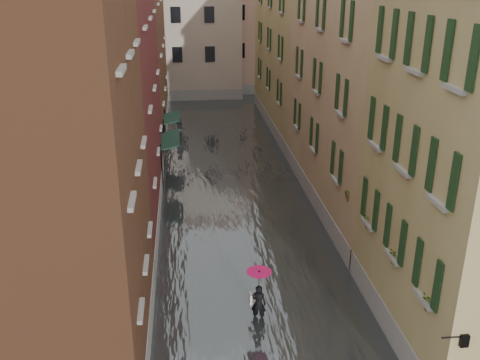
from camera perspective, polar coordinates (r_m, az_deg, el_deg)
ground at (r=20.56m, az=2.28°, el=-13.68°), size 120.00×120.00×0.00m
floodwater at (r=31.94m, az=-1.06°, el=0.01°), size 10.00×60.00×0.20m
building_left_near at (r=16.16m, az=-21.62°, el=0.59°), size 6.00×8.00×13.00m
building_left_mid at (r=26.56m, az=-15.74°, el=8.61°), size 6.00×14.00×12.50m
building_left_far at (r=41.11m, az=-12.64°, el=14.35°), size 6.00×16.00×14.00m
building_right_mid at (r=27.83m, az=14.35°, el=9.84°), size 6.00×14.00×13.00m
building_right_far at (r=42.14m, az=7.28°, el=13.13°), size 6.00×16.00×11.50m
building_end_cream at (r=54.84m, az=-6.78°, el=15.90°), size 12.00×9.00×13.00m
building_end_pink at (r=57.52m, az=2.60°, el=15.78°), size 10.00×9.00×12.00m
awning_near at (r=31.65m, az=-7.50°, el=4.18°), size 1.09×3.36×2.80m
awning_far at (r=36.42m, az=-7.39°, el=6.49°), size 1.09×2.75×2.80m
wall_lantern at (r=15.44m, az=22.67°, el=-15.42°), size 0.71×0.22×0.35m
window_planters at (r=19.13m, az=15.11°, el=-5.13°), size 0.59×8.44×0.84m
pedestrian_main at (r=19.29m, az=2.00°, el=-11.76°), size 0.92×0.92×2.06m
pedestrian_far at (r=39.39m, az=-6.38°, el=5.37°), size 0.96×0.79×1.84m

